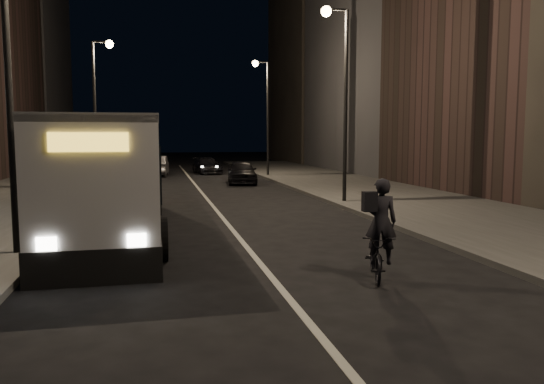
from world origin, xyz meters
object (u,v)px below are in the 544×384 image
streetlight_left_near (18,30)px  car_far (207,166)px  streetlight_right_mid (340,78)px  city_bus (113,172)px  car_near (242,172)px  cyclist_on_bicycle (377,246)px  car_mid (156,166)px  streetlight_left_far (99,93)px  streetlight_right_far (264,102)px

streetlight_left_near → car_far: (6.96, 28.57, -4.73)m
streetlight_right_mid → city_bus: size_ratio=0.65×
streetlight_right_mid → car_near: bearing=102.4°
cyclist_on_bicycle → car_far: 32.11m
car_mid → streetlight_left_near: bearing=87.9°
streetlight_right_mid → streetlight_left_far: same height
city_bus → car_near: 17.00m
cyclist_on_bicycle → car_mid: (-4.38, 30.35, 0.05)m
car_mid → car_far: bearing=-151.5°
streetlight_right_mid → streetlight_left_near: 13.33m
streetlight_left_near → cyclist_on_bicycle: 9.46m
streetlight_left_near → cyclist_on_bicycle: size_ratio=3.88×
car_near → cyclist_on_bicycle: bearing=-85.7°
cyclist_on_bicycle → streetlight_left_far: bearing=126.8°
car_near → streetlight_left_far: bearing=-166.4°
streetlight_right_far → cyclist_on_bicycle: bearing=-96.7°
cyclist_on_bicycle → city_bus: bearing=147.3°
streetlight_left_near → streetlight_left_far: bearing=90.0°
car_near → streetlight_right_far: bearing=70.3°
streetlight_right_far → car_far: 7.54m
car_near → streetlight_left_near: bearing=-107.0°
streetlight_left_near → car_mid: bearing=83.5°
streetlight_left_near → streetlight_right_mid: bearing=36.9°
streetlight_left_far → city_bus: bearing=-83.2°
streetlight_right_far → car_near: 7.20m
cyclist_on_bicycle → car_mid: cyclist_on_bicycle is taller
streetlight_right_far → car_near: bearing=-116.1°
streetlight_right_far → car_far: size_ratio=1.86×
cyclist_on_bicycle → car_far: cyclist_on_bicycle is taller
streetlight_left_near → car_far: bearing=76.3°
city_bus → car_mid: size_ratio=2.78×
car_far → streetlight_right_mid: bearing=-87.2°
streetlight_right_mid → streetlight_left_far: 14.62m
streetlight_left_near → streetlight_left_far: same height
streetlight_left_near → car_near: (8.24, 19.04, -4.63)m
streetlight_right_far → city_bus: (-8.93, -20.63, -3.52)m
streetlight_left_near → car_mid: (3.05, 26.81, -4.62)m
car_near → car_mid: car_mid is taller
cyclist_on_bicycle → streetlight_right_far: bearing=101.1°
streetlight_right_mid → streetlight_left_near: same height
city_bus → car_mid: 23.50m
streetlight_right_mid → cyclist_on_bicycle: size_ratio=3.88×
cyclist_on_bicycle → car_far: (-0.46, 32.10, -0.07)m
city_bus → cyclist_on_bicycle: (5.70, -6.91, -1.14)m
streetlight_right_mid → car_far: bearing=100.2°
streetlight_left_far → cyclist_on_bicycle: size_ratio=3.88×
car_mid → car_far: car_mid is taller
streetlight_left_near → car_near: bearing=66.6°
streetlight_right_far → streetlight_left_far: size_ratio=1.00×
car_mid → streetlight_right_far: bearing=164.1°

